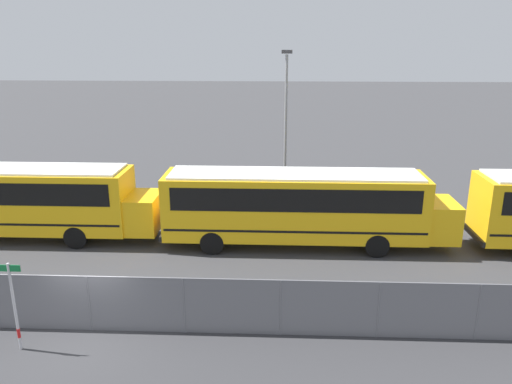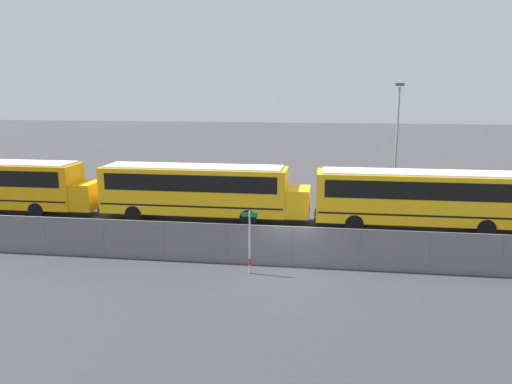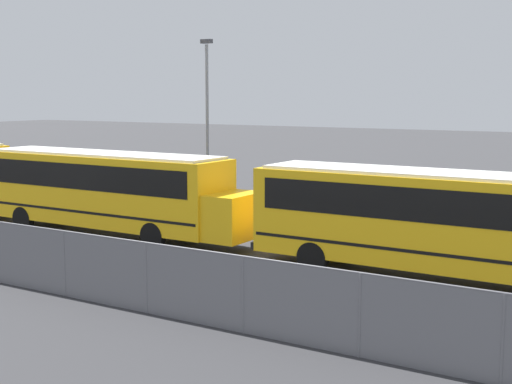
{
  "view_description": "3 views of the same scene",
  "coord_description": "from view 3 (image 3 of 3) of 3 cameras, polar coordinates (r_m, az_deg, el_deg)",
  "views": [
    {
      "loc": [
        5.86,
        -13.75,
        8.91
      ],
      "look_at": [
        4.95,
        7.0,
        2.55
      ],
      "focal_mm": 35.0,
      "sensor_mm": 36.0,
      "label": 1
    },
    {
      "loc": [
        1.47,
        -21.63,
        7.96
      ],
      "look_at": [
        -2.71,
        7.32,
        1.91
      ],
      "focal_mm": 35.0,
      "sensor_mm": 36.0,
      "label": 2
    },
    {
      "loc": [
        27.01,
        -13.88,
        5.69
      ],
      "look_at": [
        13.45,
        7.99,
        2.17
      ],
      "focal_mm": 50.0,
      "sensor_mm": 36.0,
      "label": 3
    }
  ],
  "objects": [
    {
      "name": "school_bus_4",
      "position": [
        29.35,
        -11.78,
        0.42
      ],
      "size": [
        12.88,
        2.49,
        3.39
      ],
      "color": "yellow",
      "rests_on": "ground_plane"
    },
    {
      "name": "school_bus_5",
      "position": [
        22.31,
        14.65,
        -1.97
      ],
      "size": [
        12.88,
        2.49,
        3.39
      ],
      "color": "yellow",
      "rests_on": "ground_plane"
    },
    {
      "name": "light_pole",
      "position": [
        35.47,
        -3.93,
        5.97
      ],
      "size": [
        0.6,
        0.24,
        8.37
      ],
      "color": "gray",
      "rests_on": "ground_plane"
    }
  ]
}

